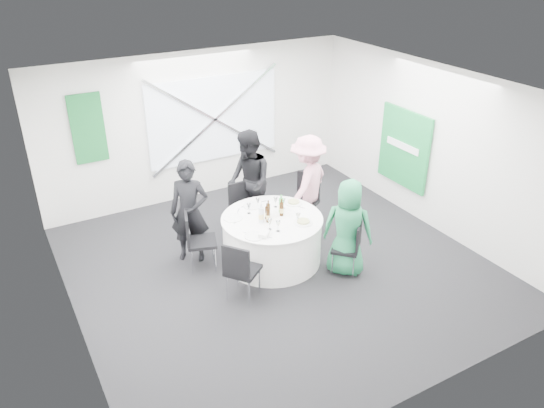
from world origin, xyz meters
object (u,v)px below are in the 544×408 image
person_woman_pink (307,183)px  person_woman_green (348,228)px  banquet_table (272,239)px  chair_back_left (196,237)px  chair_front_left (240,268)px  chair_front_right (351,245)px  chair_back (242,205)px  green_water_bottle (281,206)px  person_man_back_left (190,212)px  chair_back_right (305,196)px  person_man_back (249,182)px  clear_water_bottle (261,215)px

person_woman_pink → person_woman_green: size_ratio=1.11×
banquet_table → chair_back_left: (-1.11, 0.38, 0.18)m
chair_front_left → chair_front_right: bearing=-133.8°
chair_back → chair_back_left: bearing=-148.9°
banquet_table → green_water_bottle: green_water_bottle is taller
banquet_table → person_man_back_left: (-1.06, 0.69, 0.45)m
chair_back → chair_back_right: chair_back_right is taller
person_woman_pink → green_water_bottle: 1.00m
chair_back → chair_front_left: 1.95m
chair_back_right → person_man_back: 1.02m
chair_back_right → clear_water_bottle: (-1.25, -0.71, 0.31)m
person_woman_pink → chair_front_left: bearing=3.0°
chair_front_right → chair_back: bearing=-110.3°
chair_back → person_woman_green: (0.82, -1.86, 0.24)m
chair_back_right → person_woman_green: 1.52m
chair_back → clear_water_bottle: clear_water_bottle is taller
chair_front_left → person_woman_green: (1.72, -0.13, 0.21)m
chair_front_right → person_man_back_left: (-1.92, 1.57, 0.33)m
banquet_table → person_woman_pink: person_woman_pink is taller
person_man_back_left → person_man_back: bearing=50.9°
person_man_back → person_woman_green: bearing=27.8°
chair_front_right → person_woman_green: bearing=-108.5°
banquet_table → chair_front_right: chair_front_right is taller
person_woman_pink → person_woman_green: (-0.23, -1.45, -0.09)m
chair_front_right → chair_front_left: bearing=-50.5°
person_man_back → chair_back_right: bearing=73.9°
chair_back → person_man_back: 0.40m
person_man_back → person_man_back_left: bearing=-63.3°
chair_back → person_man_back: person_man_back is taller
person_man_back_left → chair_front_left: bearing=-50.0°
chair_back → green_water_bottle: bearing=-77.1°
banquet_table → chair_front_right: (0.86, -0.88, 0.12)m
green_water_bottle → person_man_back_left: bearing=155.0°
chair_front_right → chair_back_right: bearing=-141.3°
chair_back → chair_front_left: bearing=-117.3°
chair_back → person_woman_green: 2.04m
chair_back → chair_back_left: size_ratio=0.94×
person_woman_pink → clear_water_bottle: (-1.26, -0.67, 0.04)m
chair_back → green_water_bottle: size_ratio=3.02×
chair_back_right → person_man_back_left: (-2.11, 0.01, 0.25)m
banquet_table → person_man_back: size_ratio=0.88×
clear_water_bottle → chair_front_left: bearing=-136.4°
chair_back_right → person_woman_green: bearing=-41.5°
person_woman_pink → person_woman_green: 1.47m
chair_front_right → person_man_back: person_man_back is taller
person_man_back → person_woman_pink: (0.89, -0.45, -0.05)m
chair_back → person_man_back_left: size_ratio=0.54×
chair_front_left → chair_back_right: bearing=-92.4°
chair_back_right → green_water_bottle: bearing=-87.8°
person_woman_pink → chair_back: bearing=-52.2°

